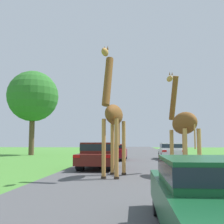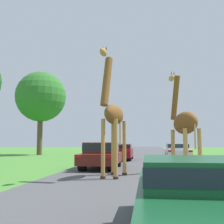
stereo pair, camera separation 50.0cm
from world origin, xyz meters
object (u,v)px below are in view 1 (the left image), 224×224
at_px(car_far_ahead, 99,154).
at_px(car_lead_maroon, 220,195).
at_px(tree_centre_back, 33,97).
at_px(giraffe_near_road, 113,115).
at_px(car_queue_right, 171,150).
at_px(giraffe_companion, 183,124).
at_px(car_queue_left, 116,151).

bearing_deg(car_far_ahead, car_lead_maroon, -73.54).
bearing_deg(tree_centre_back, giraffe_near_road, -60.69).
bearing_deg(car_queue_right, car_far_ahead, -119.50).
xyz_separation_m(giraffe_companion, car_lead_maroon, (-0.86, -8.17, -1.59)).
xyz_separation_m(car_far_ahead, tree_centre_back, (-9.68, 15.43, 5.92)).
distance_m(giraffe_companion, car_queue_left, 11.36).
distance_m(car_lead_maroon, tree_centre_back, 30.22).
height_order(giraffe_near_road, tree_centre_back, tree_centre_back).
distance_m(giraffe_companion, car_lead_maroon, 8.37).
relative_size(car_lead_maroon, car_queue_right, 1.08).
bearing_deg(car_queue_right, car_lead_maroon, -95.13).
distance_m(giraffe_near_road, car_lead_maroon, 7.95).
bearing_deg(giraffe_near_road, car_queue_right, -98.11).
height_order(car_queue_right, car_queue_left, car_queue_right).
bearing_deg(car_queue_right, giraffe_near_road, -107.32).
bearing_deg(giraffe_companion, car_far_ahead, 129.17).
xyz_separation_m(car_queue_right, car_far_ahead, (-5.12, -9.05, 0.04)).
xyz_separation_m(giraffe_near_road, car_lead_maroon, (2.19, -7.39, -1.93)).
relative_size(giraffe_near_road, giraffe_companion, 1.06).
bearing_deg(tree_centre_back, car_queue_right, -23.31).
xyz_separation_m(giraffe_near_road, tree_centre_back, (-10.79, 19.22, 4.10)).
relative_size(giraffe_near_road, car_lead_maroon, 1.14).
bearing_deg(car_queue_right, tree_centre_back, 156.69).
distance_m(giraffe_near_road, car_queue_left, 11.57).
distance_m(giraffe_near_road, giraffe_companion, 3.17).
xyz_separation_m(car_queue_left, tree_centre_back, (-10.12, 7.82, 5.99)).
xyz_separation_m(car_queue_left, car_far_ahead, (-0.45, -7.60, 0.08)).
relative_size(car_far_ahead, tree_centre_back, 0.47).
bearing_deg(giraffe_companion, tree_centre_back, 111.95).
bearing_deg(car_lead_maroon, tree_centre_back, 116.00).
distance_m(giraffe_companion, tree_centre_back, 23.49).
distance_m(car_queue_left, car_far_ahead, 7.62).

